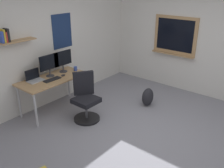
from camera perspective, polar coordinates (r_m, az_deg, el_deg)
name	(u,v)px	position (r m, az deg, el deg)	size (l,w,h in m)	color
ground_plane	(144,137)	(4.57, 7.39, -11.95)	(5.20, 5.20, 0.00)	gray
wall_back	(51,44)	(5.59, -13.84, 8.79)	(5.00, 0.30, 2.60)	silver
wall_right	(204,41)	(6.15, 20.32, 9.27)	(0.22, 5.00, 2.60)	silver
desk	(53,81)	(5.26, -13.39, 0.63)	(1.42, 0.67, 0.73)	tan
office_chair	(85,100)	(4.93, -6.09, -3.62)	(0.56, 0.57, 0.95)	black
laptop	(34,78)	(5.17, -17.35, 1.30)	(0.31, 0.21, 0.23)	#ADAFB5
monitor_primary	(49,64)	(5.25, -14.15, 4.48)	(0.46, 0.17, 0.46)	#38383D
monitor_secondary	(63,60)	(5.46, -11.21, 5.42)	(0.46, 0.17, 0.46)	#38383D
keyboard	(52,79)	(5.13, -13.51, 1.02)	(0.37, 0.13, 0.02)	black
computer_mouse	(63,75)	(5.29, -11.14, 1.96)	(0.10, 0.06, 0.03)	#262628
coffee_mug	(75,69)	(5.56, -8.36, 3.50)	(0.08, 0.08, 0.09)	#334CA5
backpack	(148,97)	(5.56, 8.17, -2.95)	(0.32, 0.22, 0.40)	#232328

